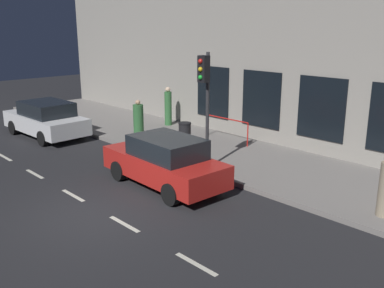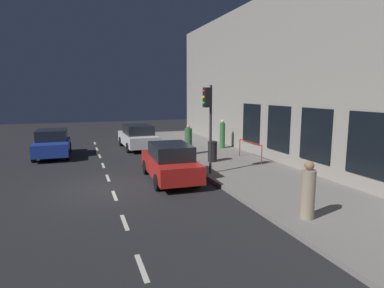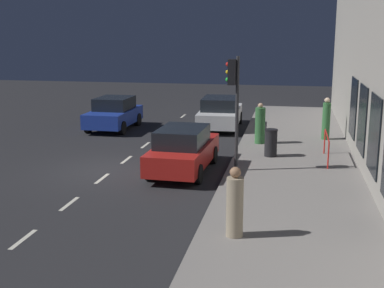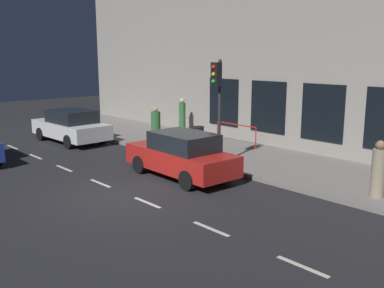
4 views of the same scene
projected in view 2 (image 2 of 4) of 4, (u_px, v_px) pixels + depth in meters
name	position (u px, v px, depth m)	size (l,w,h in m)	color
ground_plane	(112.00, 188.00, 12.72)	(60.00, 60.00, 0.00)	#232326
sidewalk	(252.00, 173.00, 14.77)	(4.50, 32.00, 0.15)	gray
building_facade	(304.00, 77.00, 14.93)	(0.65, 32.00, 8.81)	gray
lane_centre_line	(115.00, 196.00, 11.79)	(0.12, 27.20, 0.01)	beige
traffic_light	(208.00, 110.00, 13.97)	(0.46, 0.32, 3.86)	#2D2D30
parked_car_0	(52.00, 143.00, 18.72)	(1.98, 3.89, 1.58)	#1E389E
parked_car_1	(138.00, 137.00, 21.54)	(2.10, 4.55, 1.58)	silver
parked_car_2	(170.00, 162.00, 13.75)	(1.94, 4.35, 1.58)	red
pedestrian_0	(308.00, 192.00, 9.19)	(0.55, 0.55, 1.66)	gray
pedestrian_1	(222.00, 135.00, 20.86)	(0.43, 0.43, 1.84)	#336B38
pedestrian_2	(188.00, 141.00, 18.69)	(0.45, 0.45, 1.72)	#336B38
trash_bin	(212.00, 151.00, 16.83)	(0.50, 0.50, 1.04)	black
red_railing	(250.00, 146.00, 17.17)	(0.05, 2.36, 0.97)	red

